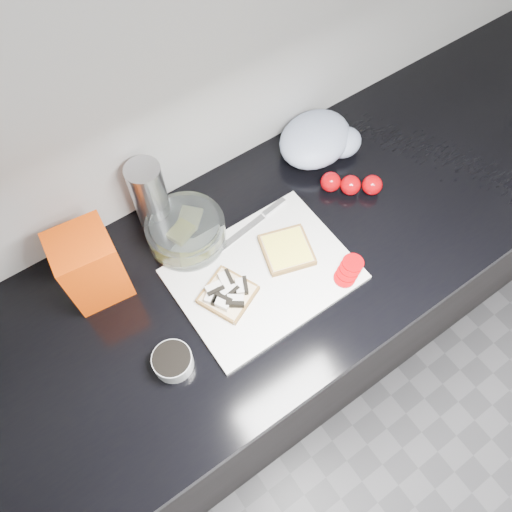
{
  "coord_description": "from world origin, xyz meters",
  "views": [
    {
      "loc": [
        -0.32,
        0.73,
        1.93
      ],
      "look_at": [
        0.01,
        1.19,
        0.95
      ],
      "focal_mm": 35.0,
      "sensor_mm": 36.0,
      "label": 1
    }
  ],
  "objects_px": {
    "cutting_board": "(263,275)",
    "glass_bowl": "(186,233)",
    "bread_bag": "(91,266)",
    "steel_canister": "(150,196)"
  },
  "relations": [
    {
      "from": "bread_bag",
      "to": "steel_canister",
      "type": "relative_size",
      "value": 1.0
    },
    {
      "from": "cutting_board",
      "to": "glass_bowl",
      "type": "height_order",
      "value": "glass_bowl"
    },
    {
      "from": "glass_bowl",
      "to": "steel_canister",
      "type": "height_order",
      "value": "steel_canister"
    },
    {
      "from": "cutting_board",
      "to": "bread_bag",
      "type": "bearing_deg",
      "value": 149.07
    },
    {
      "from": "bread_bag",
      "to": "steel_canister",
      "type": "height_order",
      "value": "same"
    },
    {
      "from": "bread_bag",
      "to": "glass_bowl",
      "type": "bearing_deg",
      "value": 3.94
    },
    {
      "from": "bread_bag",
      "to": "steel_canister",
      "type": "xyz_separation_m",
      "value": [
        0.19,
        0.09,
        0.0
      ]
    },
    {
      "from": "steel_canister",
      "to": "bread_bag",
      "type": "bearing_deg",
      "value": -155.21
    },
    {
      "from": "cutting_board",
      "to": "bread_bag",
      "type": "height_order",
      "value": "bread_bag"
    },
    {
      "from": "bread_bag",
      "to": "steel_canister",
      "type": "distance_m",
      "value": 0.21
    }
  ]
}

